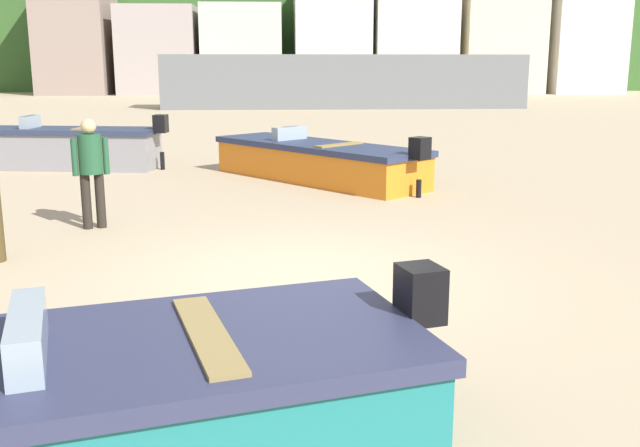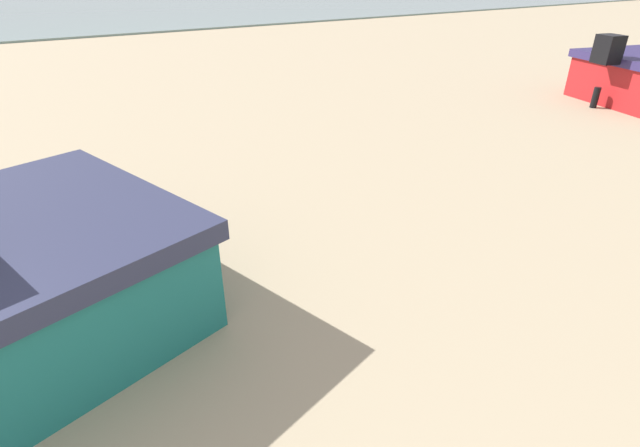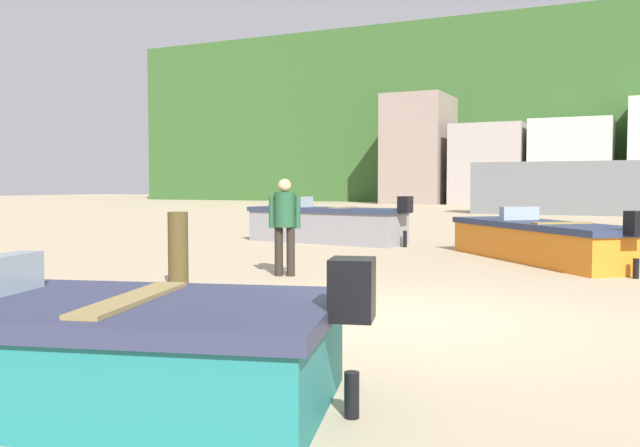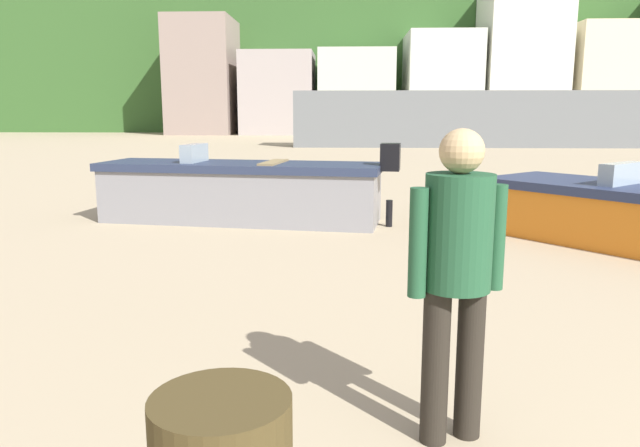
% 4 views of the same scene
% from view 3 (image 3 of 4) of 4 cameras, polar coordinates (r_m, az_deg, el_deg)
% --- Properties ---
extents(ground_plane, '(160.00, 160.00, 0.00)m').
position_cam_3_polar(ground_plane, '(7.88, 6.73, -7.89)').
color(ground_plane, tan).
extents(headland_hill, '(90.00, 32.00, 15.67)m').
position_cam_3_polar(headland_hill, '(73.63, 23.83, 7.87)').
color(headland_hill, '#325826').
rests_on(headland_hill, ground).
extents(townhouse_far_left, '(4.86, 6.17, 8.78)m').
position_cam_3_polar(townhouse_far_left, '(57.09, 8.25, 6.08)').
color(townhouse_far_left, gray).
rests_on(townhouse_far_left, ground).
extents(townhouse_left, '(5.44, 6.34, 6.17)m').
position_cam_3_polar(townhouse_left, '(55.65, 14.09, 4.74)').
color(townhouse_left, '#A09590').
rests_on(townhouse_left, ground).
extents(townhouse_centre_left, '(5.68, 5.17, 6.31)m').
position_cam_3_polar(townhouse_centre_left, '(54.18, 20.20, 4.76)').
color(townhouse_centre_left, beige).
rests_on(townhouse_centre_left, ground).
extents(boat_orange_0, '(4.41, 4.82, 1.10)m').
position_cam_3_polar(boat_orange_0, '(14.34, 18.04, -1.39)').
color(boat_orange_0, orange).
rests_on(boat_orange_0, ground).
extents(boat_teal_3, '(4.06, 2.68, 1.05)m').
position_cam_3_polar(boat_teal_3, '(5.15, -19.71, -9.74)').
color(boat_teal_3, '#1D7170').
rests_on(boat_teal_3, ground).
extents(boat_grey_5, '(4.71, 1.86, 1.24)m').
position_cam_3_polar(boat_grey_5, '(17.98, 0.54, -0.09)').
color(boat_grey_5, gray).
rests_on(boat_grey_5, ground).
extents(mooring_post_near_water, '(0.30, 0.30, 1.12)m').
position_cam_3_polar(mooring_post_near_water, '(10.35, -11.72, -2.15)').
color(mooring_post_near_water, '#45381D').
rests_on(mooring_post_near_water, ground).
extents(beach_walker_foreground, '(0.53, 0.44, 1.62)m').
position_cam_3_polar(beach_walker_foreground, '(11.38, -2.96, 0.38)').
color(beach_walker_foreground, black).
rests_on(beach_walker_foreground, ground).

